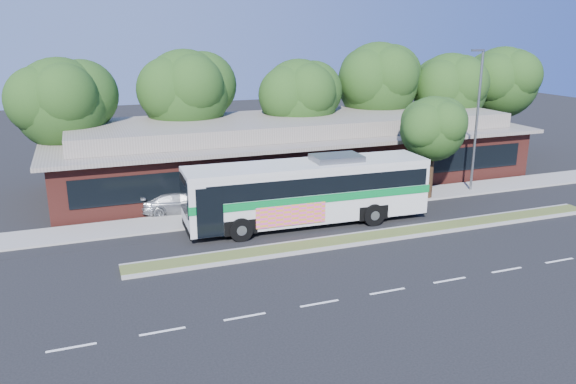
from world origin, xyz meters
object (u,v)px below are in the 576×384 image
transit_bus (309,187)px  sidewalk_tree (436,127)px  sedan (181,202)px  lamp_post (477,117)px

transit_bus → sidewalk_tree: bearing=13.1°
transit_bus → sidewalk_tree: size_ratio=2.09×
sedan → sidewalk_tree: bearing=-93.2°
sidewalk_tree → transit_bus: bearing=-168.8°
sedan → sidewalk_tree: sidewalk_tree is taller
lamp_post → sedan: 19.17m
lamp_post → sidewalk_tree: lamp_post is taller
transit_bus → sedan: size_ratio=3.01×
lamp_post → transit_bus: size_ratio=0.68×
lamp_post → transit_bus: 12.89m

